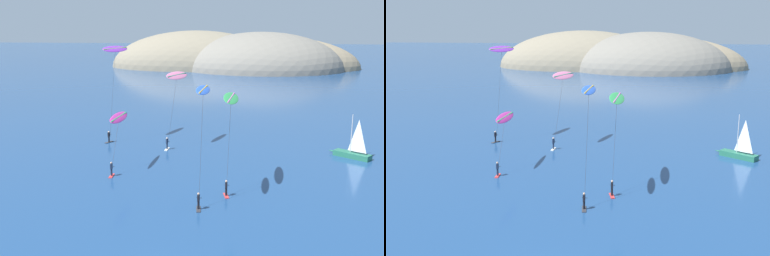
% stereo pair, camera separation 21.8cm
% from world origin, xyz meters
% --- Properties ---
extents(headland_island, '(88.71, 45.70, 26.10)m').
position_xyz_m(headland_island, '(5.69, 143.02, 0.00)').
color(headland_island, '#84755B').
rests_on(headland_island, ground).
extents(sailboat_near, '(5.23, 4.49, 5.70)m').
position_xyz_m(sailboat_near, '(19.82, 32.55, 0.64)').
color(sailboat_near, '#23664C').
rests_on(sailboat_near, ground).
extents(kitesurfer_purple, '(3.45, 5.78, 13.88)m').
position_xyz_m(kitesurfer_purple, '(-12.76, 38.90, 12.50)').
color(kitesurfer_purple, '#2D2D33').
rests_on(kitesurfer_purple, ground).
extents(kitesurfer_magenta, '(1.51, 7.01, 6.72)m').
position_xyz_m(kitesurfer_magenta, '(-9.03, 25.07, 5.80)').
color(kitesurfer_magenta, red).
rests_on(kitesurfer_magenta, ground).
extents(kitesurfer_pink, '(3.31, 6.41, 10.48)m').
position_xyz_m(kitesurfer_pink, '(-3.54, 36.59, 9.29)').
color(kitesurfer_pink, silver).
rests_on(kitesurfer_pink, ground).
extents(kitesurfer_green, '(2.08, 7.18, 10.08)m').
position_xyz_m(kitesurfer_green, '(4.33, 19.96, 9.10)').
color(kitesurfer_green, red).
rests_on(kitesurfer_green, ground).
extents(kitesurfer_blue, '(1.60, 6.08, 11.46)m').
position_xyz_m(kitesurfer_blue, '(1.72, 15.59, 10.17)').
color(kitesurfer_blue, '#2D2D33').
rests_on(kitesurfer_blue, ground).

